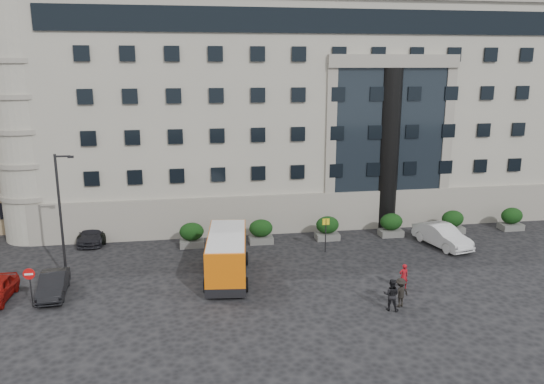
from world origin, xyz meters
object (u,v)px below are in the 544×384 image
at_px(no_entry_sign, 30,280).
at_px(hedge_e, 453,222).
at_px(hedge_c, 327,228).
at_px(pedestrian_c, 400,292).
at_px(hedge_a, 192,235).
at_px(hedge_b, 261,231).
at_px(street_lamp, 61,212).
at_px(white_taxi, 442,236).
at_px(parked_car_b, 53,284).
at_px(pedestrian_b, 391,295).
at_px(red_truck, 81,199).
at_px(hedge_f, 512,219).
at_px(pedestrian_a, 404,276).
at_px(hedge_d, 391,225).
at_px(parked_car_c, 93,233).
at_px(bus_stop_sign, 326,229).
at_px(parked_car_d, 93,232).
at_px(minibus, 227,254).

bearing_deg(no_entry_sign, hedge_e, 16.52).
distance_m(hedge_c, pedestrian_c, 12.12).
bearing_deg(pedestrian_c, hedge_a, -64.30).
distance_m(hedge_b, street_lamp, 14.41).
height_order(hedge_c, white_taxi, hedge_c).
distance_m(parked_car_b, pedestrian_b, 19.51).
xyz_separation_m(red_truck, pedestrian_b, (20.33, -22.72, -0.59)).
bearing_deg(hedge_a, hedge_f, 0.00).
distance_m(hedge_e, pedestrian_a, 12.85).
bearing_deg(pedestrian_c, street_lamp, -38.17).
bearing_deg(hedge_d, hedge_e, 0.00).
bearing_deg(pedestrian_a, hedge_b, -56.83).
bearing_deg(hedge_c, parked_car_c, 172.17).
distance_m(bus_stop_sign, red_truck, 23.22).
relative_size(hedge_a, red_truck, 0.33).
height_order(street_lamp, pedestrian_a, street_lamp).
distance_m(hedge_b, hedge_f, 20.80).
relative_size(parked_car_d, pedestrian_c, 2.63).
bearing_deg(pedestrian_a, parked_car_b, -10.24).
xyz_separation_m(bus_stop_sign, parked_car_b, (-17.68, -4.55, -1.06)).
bearing_deg(street_lamp, hedge_b, 20.07).
distance_m(hedge_b, pedestrian_b, 13.57).
relative_size(hedge_b, hedge_c, 1.00).
xyz_separation_m(parked_car_b, parked_car_c, (0.68, 9.81, -0.02)).
bearing_deg(hedge_b, pedestrian_c, -63.08).
bearing_deg(hedge_e, pedestrian_c, -128.08).
distance_m(parked_car_d, pedestrian_a, 23.61).
bearing_deg(hedge_a, pedestrian_a, -38.12).
bearing_deg(hedge_f, street_lamp, -171.95).
xyz_separation_m(bus_stop_sign, no_entry_sign, (-18.50, -6.04, -0.08)).
relative_size(red_truck, pedestrian_a, 3.50).
distance_m(bus_stop_sign, pedestrian_a, 7.67).
relative_size(hedge_d, minibus, 0.26).
relative_size(hedge_c, hedge_d, 1.00).
bearing_deg(hedge_c, hedge_a, 180.00).
relative_size(bus_stop_sign, parked_car_b, 0.62).
bearing_deg(street_lamp, parked_car_b, -95.32).
bearing_deg(red_truck, hedge_c, -28.62).
xyz_separation_m(parked_car_d, white_taxi, (25.91, -5.74, 0.21)).
height_order(parked_car_d, pedestrian_b, pedestrian_b).
bearing_deg(hedge_d, bus_stop_sign, -155.34).
height_order(pedestrian_a, pedestrian_c, pedestrian_c).
bearing_deg(parked_car_b, bus_stop_sign, 10.21).
height_order(hedge_b, parked_car_c, hedge_b).
height_order(hedge_b, hedge_f, same).
bearing_deg(hedge_e, hedge_b, 180.00).
bearing_deg(hedge_a, bus_stop_sign, -16.42).
relative_size(hedge_a, street_lamp, 0.23).
bearing_deg(white_taxi, parked_car_c, 154.11).
relative_size(hedge_a, parked_car_d, 0.42).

